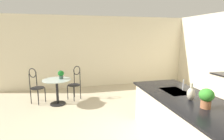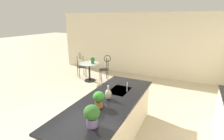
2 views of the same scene
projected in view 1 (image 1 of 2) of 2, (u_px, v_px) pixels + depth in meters
name	position (u px, v px, depth m)	size (l,w,h in m)	color
wall_left_window	(97.00, 52.00, 7.05)	(0.12, 7.80, 2.70)	beige
kitchen_island	(191.00, 126.00, 3.07)	(2.80, 1.06, 0.92)	beige
bistro_table	(57.00, 89.00, 5.22)	(0.80, 0.80, 0.74)	black
chair_near_window	(36.00, 84.00, 5.33)	(0.53, 0.53, 1.04)	black
chair_by_island	(75.00, 81.00, 5.67)	(0.54, 0.54, 1.04)	black
sink_faucet	(183.00, 85.00, 3.53)	(0.02, 0.02, 0.22)	#B2B5BA
potted_plant_on_table	(61.00, 74.00, 5.23)	(0.17, 0.17, 0.25)	#385147
potted_plant_counter_near	(206.00, 97.00, 2.66)	(0.21, 0.21, 0.30)	#9E603D
vase_on_counter	(191.00, 94.00, 3.01)	(0.13, 0.13, 0.29)	#BCB29E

